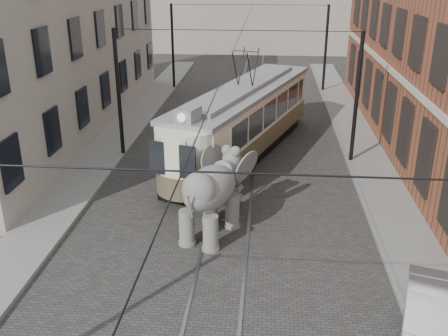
{
  "coord_description": "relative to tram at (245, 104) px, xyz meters",
  "views": [
    {
      "loc": [
        1.23,
        -16.65,
        8.72
      ],
      "look_at": [
        -0.17,
        -0.36,
        2.1
      ],
      "focal_mm": 41.07,
      "sensor_mm": 36.0,
      "label": 1
    }
  ],
  "objects": [
    {
      "name": "tram_rails",
      "position": [
        -0.21,
        -6.62,
        -2.49
      ],
      "size": [
        1.54,
        80.0,
        0.02
      ],
      "primitive_type": null,
      "color": "slate",
      "rests_on": "ground"
    },
    {
      "name": "ground",
      "position": [
        -0.21,
        -6.62,
        -2.51
      ],
      "size": [
        120.0,
        120.0,
        0.0
      ],
      "primitive_type": "plane",
      "color": "#3B3936"
    },
    {
      "name": "sidewalk_right",
      "position": [
        5.79,
        -6.62,
        -2.43
      ],
      "size": [
        2.0,
        60.0,
        0.15
      ],
      "primitive_type": "cube",
      "color": "slate",
      "rests_on": "ground"
    },
    {
      "name": "tram",
      "position": [
        0.0,
        0.0,
        0.0
      ],
      "size": [
        6.63,
        12.78,
        5.01
      ],
      "primitive_type": null,
      "rotation": [
        0.0,
        0.0,
        -0.34
      ],
      "color": "beige",
      "rests_on": "ground"
    },
    {
      "name": "stucco_building",
      "position": [
        -11.21,
        3.38,
        2.49
      ],
      "size": [
        7.0,
        24.0,
        10.0
      ],
      "primitive_type": "cube",
      "color": "gray",
      "rests_on": "ground"
    },
    {
      "name": "parked_car",
      "position": [
        5.21,
        -12.78,
        -1.85
      ],
      "size": [
        2.45,
        4.2,
        1.31
      ],
      "primitive_type": "imported",
      "rotation": [
        0.0,
        0.0,
        -0.29
      ],
      "color": "#A8A7AC",
      "rests_on": "ground"
    },
    {
      "name": "catenary",
      "position": [
        -0.41,
        -1.62,
        0.49
      ],
      "size": [
        11.0,
        30.2,
        6.0
      ],
      "primitive_type": null,
      "color": "black",
      "rests_on": "ground"
    },
    {
      "name": "sidewalk_left",
      "position": [
        -6.71,
        -6.62,
        -2.43
      ],
      "size": [
        2.0,
        60.0,
        0.15
      ],
      "primitive_type": "cube",
      "color": "slate",
      "rests_on": "ground"
    },
    {
      "name": "elephant",
      "position": [
        -0.77,
        -7.94,
        -1.15
      ],
      "size": [
        3.81,
        5.01,
        2.72
      ],
      "primitive_type": null,
      "rotation": [
        0.0,
        0.0,
        -0.35
      ],
      "color": "slate",
      "rests_on": "ground"
    }
  ]
}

